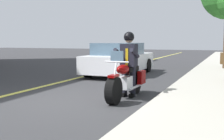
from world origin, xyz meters
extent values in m
plane|color=#333335|center=(0.00, 0.00, 0.00)|extent=(80.00, 80.00, 0.00)
cube|color=#E5DB4C|center=(0.00, -2.00, 0.01)|extent=(60.00, 0.16, 0.01)
cylinder|color=black|center=(-0.11, 1.13, 0.33)|extent=(0.66, 0.20, 0.66)
cylinder|color=black|center=(-1.66, 1.14, 0.33)|extent=(0.66, 0.20, 0.66)
cube|color=silver|center=(-0.91, 1.13, 0.42)|extent=(0.56, 0.28, 0.32)
ellipsoid|color=#720505|center=(-0.71, 1.13, 0.78)|extent=(0.56, 0.28, 0.24)
cube|color=black|center=(-1.26, 1.13, 0.74)|extent=(0.70, 0.28, 0.12)
cube|color=#720505|center=(-1.61, 1.35, 0.48)|extent=(0.40, 0.12, 0.36)
cube|color=#720505|center=(-1.62, 0.91, 0.48)|extent=(0.40, 0.12, 0.36)
cylinder|color=silver|center=(-0.13, 1.13, 0.60)|extent=(0.35, 0.05, 0.76)
cylinder|color=silver|center=(-0.29, 1.13, 1.00)|extent=(0.04, 0.60, 0.04)
cube|color=#720505|center=(-0.11, 1.13, 0.68)|extent=(0.36, 0.16, 0.06)
cylinder|color=silver|center=(-1.21, 1.29, 0.26)|extent=(0.90, 0.09, 0.08)
cube|color=slate|center=(-0.31, 1.13, 1.12)|extent=(0.04, 0.32, 0.28)
cylinder|color=black|center=(-1.16, 1.25, 0.42)|extent=(0.14, 0.14, 0.84)
cube|color=black|center=(-1.10, 1.25, 0.05)|extent=(0.26, 0.11, 0.10)
cylinder|color=black|center=(-1.16, 1.01, 0.42)|extent=(0.14, 0.14, 0.84)
cube|color=black|center=(-1.10, 1.01, 0.05)|extent=(0.26, 0.11, 0.10)
cube|color=black|center=(-1.16, 1.13, 1.12)|extent=(0.32, 0.40, 0.60)
cube|color=#B28C14|center=(-1.00, 1.13, 1.08)|extent=(0.02, 0.07, 0.44)
cylinder|color=black|center=(-0.98, 1.35, 1.18)|extent=(0.55, 0.10, 0.28)
cylinder|color=black|center=(-0.99, 0.91, 1.18)|extent=(0.55, 0.10, 0.28)
sphere|color=tan|center=(-1.16, 1.13, 1.55)|extent=(0.22, 0.22, 0.22)
sphere|color=black|center=(-1.16, 1.13, 1.60)|extent=(0.28, 0.28, 0.28)
cube|color=white|center=(-5.70, -0.87, 0.55)|extent=(4.60, 1.80, 0.70)
cube|color=slate|center=(-5.50, -0.87, 1.10)|extent=(2.40, 1.60, 0.60)
cylinder|color=black|center=(-7.15, -1.72, 0.32)|extent=(0.64, 0.22, 0.64)
cylinder|color=black|center=(-7.15, -0.02, 0.32)|extent=(0.64, 0.22, 0.64)
cylinder|color=black|center=(-4.25, -1.72, 0.32)|extent=(0.64, 0.22, 0.64)
cylinder|color=black|center=(-4.25, -0.02, 0.32)|extent=(0.64, 0.22, 0.64)
camera|label=1|loc=(5.93, 3.62, 1.51)|focal=45.16mm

